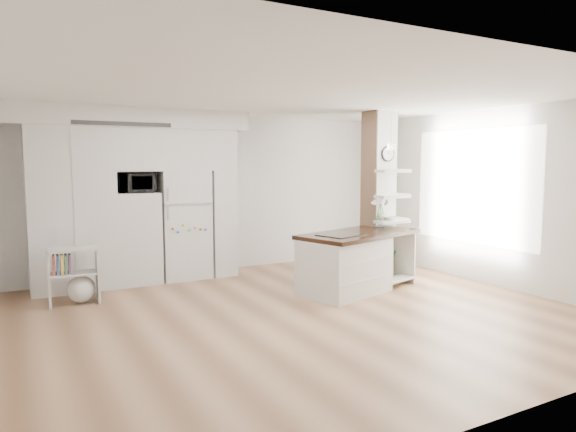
% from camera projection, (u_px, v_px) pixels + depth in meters
% --- Properties ---
extents(floor, '(7.00, 6.00, 0.01)m').
position_uv_depth(floor, '(291.00, 315.00, 6.36)').
color(floor, tan).
rests_on(floor, ground).
extents(room, '(7.04, 6.04, 2.72)m').
position_uv_depth(room, '(291.00, 165.00, 6.16)').
color(room, white).
rests_on(room, ground).
extents(cabinet_wall, '(4.00, 0.71, 2.70)m').
position_uv_depth(cabinet_wall, '(124.00, 187.00, 7.84)').
color(cabinet_wall, silver).
rests_on(cabinet_wall, floor).
extents(refrigerator, '(0.78, 0.69, 1.75)m').
position_uv_depth(refrigerator, '(183.00, 225.00, 8.36)').
color(refrigerator, white).
rests_on(refrigerator, floor).
extents(column, '(0.69, 0.90, 2.70)m').
position_uv_depth(column, '(385.00, 195.00, 8.34)').
color(column, silver).
rests_on(column, floor).
extents(window, '(0.00, 2.40, 2.40)m').
position_uv_depth(window, '(474.00, 187.00, 8.12)').
color(window, white).
rests_on(window, room).
extents(pendant_light, '(0.12, 0.12, 0.10)m').
position_uv_depth(pendant_light, '(393.00, 145.00, 7.08)').
color(pendant_light, white).
rests_on(pendant_light, room).
extents(kitchen_island, '(2.09, 1.41, 1.43)m').
position_uv_depth(kitchen_island, '(350.00, 261.00, 7.45)').
color(kitchen_island, silver).
rests_on(kitchen_island, floor).
extents(bookshelf, '(0.65, 0.40, 0.75)m').
position_uv_depth(bookshelf, '(76.00, 279.00, 6.86)').
color(bookshelf, silver).
rests_on(bookshelf, floor).
extents(floor_plant_a, '(0.33, 0.29, 0.49)m').
position_uv_depth(floor_plant_a, '(388.00, 265.00, 8.19)').
color(floor_plant_a, '#338134').
rests_on(floor_plant_a, floor).
extents(floor_plant_b, '(0.38, 0.38, 0.51)m').
position_uv_depth(floor_plant_b, '(371.00, 248.00, 9.74)').
color(floor_plant_b, '#338134').
rests_on(floor_plant_b, floor).
extents(microwave, '(0.54, 0.37, 0.30)m').
position_uv_depth(microwave, '(136.00, 183.00, 7.88)').
color(microwave, '#2D2D2D').
rests_on(microwave, cabinet_wall).
extents(shelf_plant, '(0.27, 0.23, 0.30)m').
position_uv_depth(shelf_plant, '(391.00, 184.00, 8.59)').
color(shelf_plant, '#338134').
rests_on(shelf_plant, column).
extents(decor_bowl, '(0.22, 0.22, 0.05)m').
position_uv_depth(decor_bowl, '(390.00, 218.00, 8.14)').
color(decor_bowl, white).
rests_on(decor_bowl, column).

